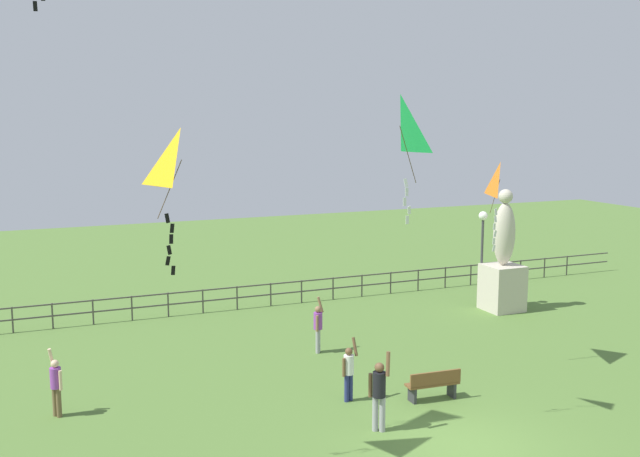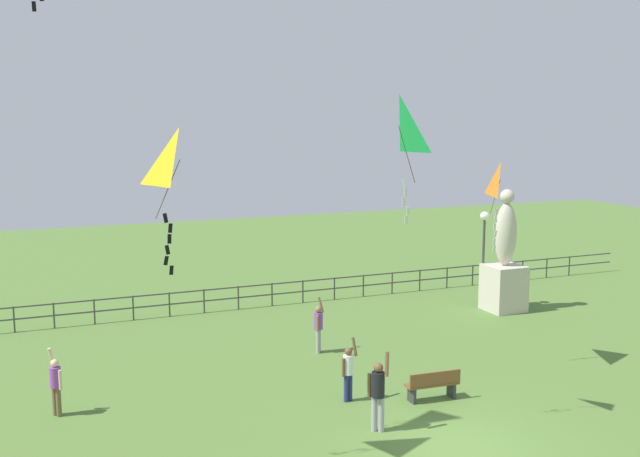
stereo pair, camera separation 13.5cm
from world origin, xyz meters
TOP-DOWN VIEW (x-y plane):
  - ground_plane at (0.00, 0.00)m, footprint 80.00×80.00m
  - statue_monument at (8.44, 9.79)m, footprint 1.40×1.40m
  - lamppost at (7.91, 10.48)m, footprint 0.36×0.36m
  - park_bench at (0.89, 2.69)m, footprint 1.52×0.51m
  - person_0 at (-8.61, 5.53)m, footprint 0.32×0.46m
  - person_1 at (-0.41, 7.70)m, footprint 0.41×0.44m
  - person_2 at (-1.39, 1.51)m, footprint 0.46×0.45m
  - person_3 at (-1.25, 3.55)m, footprint 0.48×0.28m
  - kite_0 at (-1.08, 1.22)m, footprint 0.89×0.87m
  - kite_1 at (-6.14, 1.28)m, footprint 1.01×0.99m
  - kite_3 at (3.91, 4.14)m, footprint 0.68×1.15m
  - waterfront_railing at (-0.41, 14.00)m, footprint 36.05×0.06m

SIDE VIEW (x-z plane):
  - ground_plane at x=0.00m, z-range 0.00..0.00m
  - park_bench at x=0.89m, z-range 0.04..0.89m
  - waterfront_railing at x=-0.41m, z-range 0.15..1.10m
  - person_3 at x=-1.25m, z-range 0.00..1.76m
  - person_0 at x=-8.61m, z-range 0.00..1.78m
  - person_1 at x=-0.41m, z-range 0.00..1.83m
  - person_2 at x=-1.39m, z-range 0.00..2.06m
  - statue_monument at x=8.44m, z-range -0.72..4.14m
  - lamppost at x=7.91m, z-range 0.94..4.87m
  - kite_3 at x=3.91m, z-range 4.39..7.07m
  - kite_1 at x=-6.14m, z-range 5.17..8.13m
  - kite_0 at x=-1.08m, z-range 5.85..8.82m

